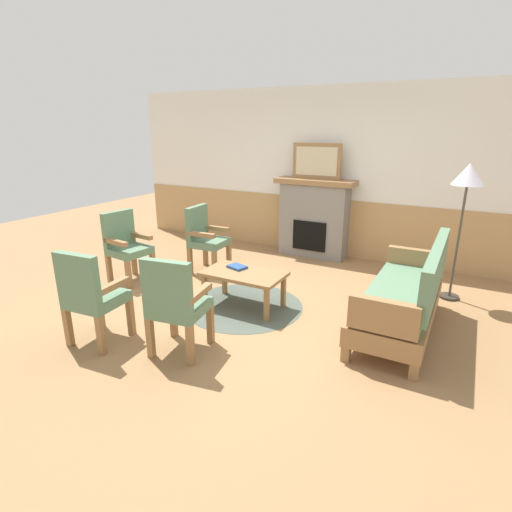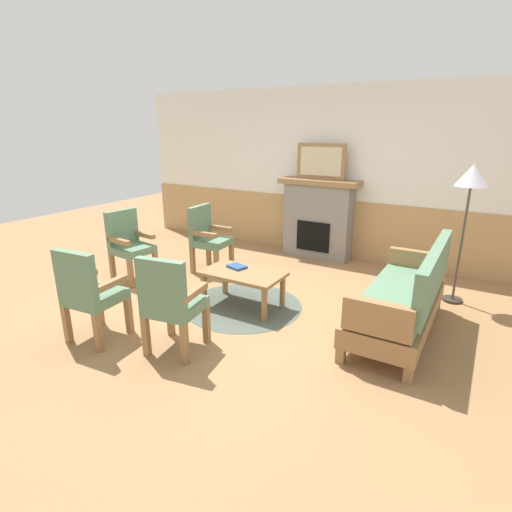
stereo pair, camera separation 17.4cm
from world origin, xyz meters
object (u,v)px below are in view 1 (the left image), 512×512
floor_lamp_by_couch (467,183)px  armchair_near_fireplace (205,236)px  couch (405,297)px  fireplace (314,217)px  framed_picture (316,161)px  armchair_front_left (91,294)px  book_on_table (237,267)px  armchair_by_window_left (126,244)px  coffee_table (244,276)px  armchair_front_center (175,302)px

floor_lamp_by_couch → armchair_near_fireplace: bearing=-168.9°
couch → fireplace: bearing=131.2°
framed_picture → armchair_front_left: size_ratio=0.82×
book_on_table → armchair_by_window_left: (-1.73, -0.12, 0.08)m
coffee_table → floor_lamp_by_couch: 2.83m
book_on_table → fireplace: bearing=86.5°
couch → book_on_table: 1.94m
fireplace → armchair_by_window_left: fireplace is taller
armchair_near_fireplace → armchair_by_window_left: bearing=-130.5°
framed_picture → coffee_table: size_ratio=0.83×
armchair_front_center → book_on_table: bearing=95.5°
couch → armchair_front_center: size_ratio=1.84×
armchair_near_fireplace → armchair_front_center: bearing=-61.1°
floor_lamp_by_couch → armchair_by_window_left: bearing=-159.6°
framed_picture → armchair_near_fireplace: framed_picture is taller
armchair_front_left → armchair_front_center: (0.85, 0.24, 0.00)m
armchair_by_window_left → floor_lamp_by_couch: bearing=20.4°
framed_picture → couch: (1.79, -2.05, -1.16)m
armchair_near_fireplace → armchair_by_window_left: (-0.73, -0.85, 0.00)m
couch → armchair_front_left: bearing=-146.8°
book_on_table → armchair_front_left: armchair_front_left is taller
armchair_front_left → book_on_table: bearing=65.1°
armchair_front_left → floor_lamp_by_couch: bearing=44.0°
book_on_table → armchair_by_window_left: 1.73m
framed_picture → couch: size_ratio=0.44×
framed_picture → floor_lamp_by_couch: bearing=-21.1°
coffee_table → armchair_by_window_left: size_ratio=0.98×
armchair_front_left → armchair_front_center: size_ratio=1.00×
couch → floor_lamp_by_couch: (0.39, 1.20, 1.05)m
armchair_front_left → fireplace: bearing=77.2°
framed_picture → armchair_front_center: size_ratio=0.82×
floor_lamp_by_couch → book_on_table: bearing=-149.2°
framed_picture → armchair_by_window_left: bearing=-128.5°
fireplace → coffee_table: fireplace is taller
couch → framed_picture: bearing=131.2°
coffee_table → book_on_table: size_ratio=4.39×
fireplace → armchair_near_fireplace: 1.88m
armchair_near_fireplace → floor_lamp_by_couch: 3.50m
framed_picture → armchair_by_window_left: framed_picture is taller
fireplace → framed_picture: 0.91m
book_on_table → framed_picture: bearing=86.5°
armchair_near_fireplace → armchair_front_left: 2.30m
armchair_by_window_left → armchair_front_left: (1.01, -1.43, 0.00)m
armchair_near_fireplace → armchair_front_left: same height
armchair_near_fireplace → armchair_by_window_left: size_ratio=1.00×
armchair_by_window_left → floor_lamp_by_couch: floor_lamp_by_couch is taller
armchair_near_fireplace → armchair_front_left: (0.28, -2.28, 0.00)m
armchair_by_window_left → armchair_front_center: size_ratio=1.00×
couch → armchair_near_fireplace: (-2.93, 0.55, 0.14)m
armchair_by_window_left → armchair_front_left: 1.75m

